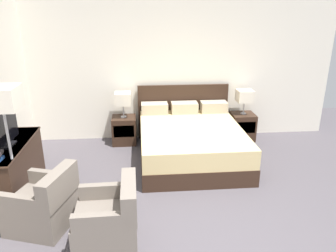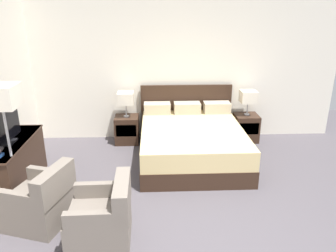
{
  "view_description": "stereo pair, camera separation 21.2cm",
  "coord_description": "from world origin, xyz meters",
  "px_view_note": "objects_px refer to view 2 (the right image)",
  "views": [
    {
      "loc": [
        -0.56,
        -3.09,
        2.53
      ],
      "look_at": [
        -0.13,
        1.77,
        0.75
      ],
      "focal_mm": 35.0,
      "sensor_mm": 36.0,
      "label": 1
    },
    {
      "loc": [
        -0.35,
        -3.1,
        2.53
      ],
      "look_at": [
        -0.13,
        1.77,
        0.75
      ],
      "focal_mm": 35.0,
      "sensor_mm": 36.0,
      "label": 2
    }
  ],
  "objects_px": {
    "table_lamp_right": "(248,97)",
    "dresser": "(13,164)",
    "nightstand_right": "(246,128)",
    "bed": "(191,141)",
    "nightstand_left": "(127,129)",
    "armchair_by_window": "(41,202)",
    "tv": "(5,127)",
    "floor_lamp": "(2,103)",
    "armchair_companion": "(103,219)",
    "table_lamp_left": "(126,98)"
  },
  "relations": [
    {
      "from": "bed",
      "to": "nightstand_left",
      "type": "relative_size",
      "value": 4.05
    },
    {
      "from": "table_lamp_left",
      "to": "tv",
      "type": "height_order",
      "value": "tv"
    },
    {
      "from": "armchair_companion",
      "to": "table_lamp_left",
      "type": "bearing_deg",
      "value": 88.91
    },
    {
      "from": "floor_lamp",
      "to": "armchair_by_window",
      "type": "bearing_deg",
      "value": -41.58
    },
    {
      "from": "bed",
      "to": "nightstand_left",
      "type": "distance_m",
      "value": 1.41
    },
    {
      "from": "nightstand_right",
      "to": "dresser",
      "type": "xyz_separation_m",
      "value": [
        -3.88,
        -1.67,
        0.11
      ]
    },
    {
      "from": "table_lamp_left",
      "to": "bed",
      "type": "bearing_deg",
      "value": -33.46
    },
    {
      "from": "bed",
      "to": "nightstand_right",
      "type": "distance_m",
      "value": 1.41
    },
    {
      "from": "table_lamp_right",
      "to": "armchair_by_window",
      "type": "height_order",
      "value": "table_lamp_right"
    },
    {
      "from": "armchair_by_window",
      "to": "table_lamp_right",
      "type": "bearing_deg",
      "value": 38.21
    },
    {
      "from": "dresser",
      "to": "tv",
      "type": "height_order",
      "value": "tv"
    },
    {
      "from": "bed",
      "to": "tv",
      "type": "xyz_separation_m",
      "value": [
        -2.7,
        -0.93,
        0.66
      ]
    },
    {
      "from": "bed",
      "to": "nightstand_right",
      "type": "xyz_separation_m",
      "value": [
        1.18,
        0.78,
        -0.05
      ]
    },
    {
      "from": "nightstand_right",
      "to": "dresser",
      "type": "bearing_deg",
      "value": -156.72
    },
    {
      "from": "table_lamp_right",
      "to": "floor_lamp",
      "type": "relative_size",
      "value": 0.29
    },
    {
      "from": "nightstand_left",
      "to": "nightstand_right",
      "type": "height_order",
      "value": "same"
    },
    {
      "from": "nightstand_left",
      "to": "table_lamp_right",
      "type": "bearing_deg",
      "value": 0.04
    },
    {
      "from": "dresser",
      "to": "table_lamp_right",
      "type": "bearing_deg",
      "value": 23.3
    },
    {
      "from": "nightstand_right",
      "to": "table_lamp_right",
      "type": "xyz_separation_m",
      "value": [
        0.0,
        0.0,
        0.63
      ]
    },
    {
      "from": "nightstand_left",
      "to": "armchair_by_window",
      "type": "relative_size",
      "value": 0.61
    },
    {
      "from": "table_lamp_right",
      "to": "nightstand_left",
      "type": "bearing_deg",
      "value": -179.96
    },
    {
      "from": "nightstand_right",
      "to": "table_lamp_left",
      "type": "xyz_separation_m",
      "value": [
        -2.36,
        0.0,
        0.63
      ]
    },
    {
      "from": "table_lamp_left",
      "to": "floor_lamp",
      "type": "bearing_deg",
      "value": -121.22
    },
    {
      "from": "armchair_companion",
      "to": "floor_lamp",
      "type": "height_order",
      "value": "floor_lamp"
    },
    {
      "from": "bed",
      "to": "table_lamp_right",
      "type": "relative_size",
      "value": 4.44
    },
    {
      "from": "bed",
      "to": "nightstand_left",
      "type": "bearing_deg",
      "value": 146.59
    },
    {
      "from": "armchair_companion",
      "to": "table_lamp_right",
      "type": "bearing_deg",
      "value": 50.35
    },
    {
      "from": "floor_lamp",
      "to": "dresser",
      "type": "bearing_deg",
      "value": 114.53
    },
    {
      "from": "armchair_by_window",
      "to": "nightstand_left",
      "type": "bearing_deg",
      "value": 71.17
    },
    {
      "from": "table_lamp_right",
      "to": "armchair_by_window",
      "type": "bearing_deg",
      "value": -141.79
    },
    {
      "from": "nightstand_right",
      "to": "floor_lamp",
      "type": "bearing_deg",
      "value": -149.6
    },
    {
      "from": "table_lamp_left",
      "to": "floor_lamp",
      "type": "xyz_separation_m",
      "value": [
        -1.3,
        -2.15,
        0.54
      ]
    },
    {
      "from": "table_lamp_left",
      "to": "tv",
      "type": "bearing_deg",
      "value": -131.58
    },
    {
      "from": "tv",
      "to": "nightstand_right",
      "type": "bearing_deg",
      "value": 23.8
    },
    {
      "from": "table_lamp_right",
      "to": "dresser",
      "type": "bearing_deg",
      "value": -156.7
    },
    {
      "from": "dresser",
      "to": "floor_lamp",
      "type": "xyz_separation_m",
      "value": [
        0.22,
        -0.48,
        1.06
      ]
    },
    {
      "from": "nightstand_left",
      "to": "floor_lamp",
      "type": "height_order",
      "value": "floor_lamp"
    },
    {
      "from": "bed",
      "to": "table_lamp_right",
      "type": "distance_m",
      "value": 1.53
    },
    {
      "from": "table_lamp_right",
      "to": "tv",
      "type": "xyz_separation_m",
      "value": [
        -3.88,
        -1.71,
        0.08
      ]
    },
    {
      "from": "tv",
      "to": "table_lamp_right",
      "type": "bearing_deg",
      "value": 23.82
    },
    {
      "from": "dresser",
      "to": "armchair_by_window",
      "type": "bearing_deg",
      "value": -52.88
    },
    {
      "from": "tv",
      "to": "floor_lamp",
      "type": "bearing_deg",
      "value": -63.74
    },
    {
      "from": "table_lamp_right",
      "to": "dresser",
      "type": "xyz_separation_m",
      "value": [
        -3.88,
        -1.67,
        -0.52
      ]
    },
    {
      "from": "bed",
      "to": "dresser",
      "type": "height_order",
      "value": "bed"
    },
    {
      "from": "nightstand_left",
      "to": "table_lamp_right",
      "type": "xyz_separation_m",
      "value": [
        2.36,
        0.0,
        0.63
      ]
    },
    {
      "from": "bed",
      "to": "dresser",
      "type": "xyz_separation_m",
      "value": [
        -2.7,
        -0.89,
        0.06
      ]
    },
    {
      "from": "dresser",
      "to": "armchair_companion",
      "type": "xyz_separation_m",
      "value": [
        1.47,
        -1.24,
        -0.09
      ]
    },
    {
      "from": "bed",
      "to": "table_lamp_right",
      "type": "bearing_deg",
      "value": 33.46
    },
    {
      "from": "armchair_by_window",
      "to": "bed",
      "type": "bearing_deg",
      "value": 40.7
    },
    {
      "from": "tv",
      "to": "armchair_by_window",
      "type": "xyz_separation_m",
      "value": [
        0.65,
        -0.83,
        -0.69
      ]
    }
  ]
}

